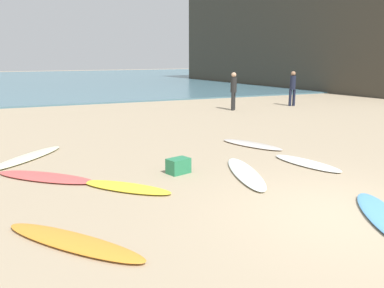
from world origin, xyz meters
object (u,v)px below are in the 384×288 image
object	(u,v)px
surfboard_2	(252,144)
beachgoer_near	(293,87)
surfboard_3	(27,157)
surfboard_5	(383,216)
surfboard_6	(126,187)
surfboard_7	(245,173)
beach_cooler	(178,166)
beachgoer_mid	(233,89)
surfboard_0	(72,242)
surfboard_1	(45,177)
surfboard_4	(307,163)

from	to	relation	value
surfboard_2	beachgoer_near	world-z (taller)	beachgoer_near
surfboard_3	surfboard_5	distance (m)	8.10
surfboard_6	beachgoer_near	distance (m)	14.21
surfboard_6	surfboard_7	size ratio (longest dim) A/B	0.77
surfboard_2	beach_cooler	size ratio (longest dim) A/B	4.17
surfboard_3	beachgoer_mid	bearing A→B (deg)	72.96
surfboard_2	beachgoer_mid	bearing A→B (deg)	-137.93
surfboard_2	surfboard_0	bearing A→B (deg)	14.74
beach_cooler	surfboard_1	bearing A→B (deg)	165.13
surfboard_4	surfboard_0	bearing A→B (deg)	-172.05
surfboard_1	beachgoer_mid	world-z (taller)	beachgoer_mid
surfboard_0	surfboard_1	world-z (taller)	surfboard_0
surfboard_0	beach_cooler	distance (m)	3.66
surfboard_1	beach_cooler	distance (m)	2.84
beach_cooler	surfboard_6	bearing A→B (deg)	-155.59
surfboard_7	surfboard_1	bearing A→B (deg)	-3.48
surfboard_5	beach_cooler	distance (m)	4.19
surfboard_5	surfboard_0	bearing A→B (deg)	-162.59
surfboard_0	surfboard_7	xyz separation A→B (m)	(3.89, 1.94, -0.00)
surfboard_7	surfboard_5	bearing A→B (deg)	121.12
surfboard_4	beachgoer_near	distance (m)	11.19
surfboard_0	surfboard_6	bearing A→B (deg)	18.68
surfboard_2	surfboard_5	xyz separation A→B (m)	(-0.77, -5.32, 0.00)
surfboard_3	surfboard_6	xyz separation A→B (m)	(1.73, -3.21, -0.00)
beachgoer_mid	beach_cooler	xyz separation A→B (m)	(-5.96, -8.45, -0.80)
surfboard_2	surfboard_3	distance (m)	6.02
surfboard_5	surfboard_7	world-z (taller)	surfboard_5
surfboard_6	surfboard_7	xyz separation A→B (m)	(2.64, -0.07, -0.00)
surfboard_7	beachgoer_mid	xyz separation A→B (m)	(4.65, 9.12, 0.93)
surfboard_4	surfboard_5	distance (m)	3.23
surfboard_0	surfboard_3	size ratio (longest dim) A/B	0.95
surfboard_3	surfboard_4	xyz separation A→B (m)	(6.12, -3.13, -0.01)
surfboard_6	beachgoer_mid	size ratio (longest dim) A/B	1.12
surfboard_0	surfboard_1	bearing A→B (deg)	53.52
surfboard_0	surfboard_6	distance (m)	2.36
surfboard_3	surfboard_5	bearing A→B (deg)	-10.16
surfboard_1	surfboard_2	xyz separation A→B (m)	(5.64, 0.98, 0.00)
surfboard_2	surfboard_1	bearing A→B (deg)	-13.61
surfboard_0	surfboard_1	size ratio (longest dim) A/B	1.03
beachgoer_mid	beach_cooler	size ratio (longest dim) A/B	3.61
surfboard_6	beachgoer_near	bearing A→B (deg)	-3.92
surfboard_1	surfboard_6	distance (m)	1.94
surfboard_6	beachgoer_mid	distance (m)	11.66
surfboard_5	surfboard_6	size ratio (longest dim) A/B	1.10
surfboard_0	beachgoer_mid	world-z (taller)	beachgoer_mid
surfboard_7	beach_cooler	distance (m)	1.48
surfboard_2	surfboard_3	xyz separation A→B (m)	(-5.95, 0.90, 0.00)
surfboard_3	surfboard_5	world-z (taller)	surfboard_3
beachgoer_mid	beachgoer_near	bearing A→B (deg)	-41.44
surfboard_2	beachgoer_mid	world-z (taller)	beachgoer_mid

